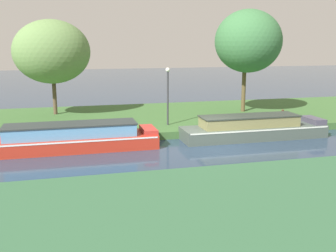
{
  "coord_description": "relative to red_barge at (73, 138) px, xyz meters",
  "views": [
    {
      "loc": [
        -6.71,
        -17.61,
        4.98
      ],
      "look_at": [
        -1.93,
        1.2,
        0.9
      ],
      "focal_mm": 42.57,
      "sensor_mm": 36.0,
      "label": 1
    }
  ],
  "objects": [
    {
      "name": "riverbank_near",
      "position": [
        6.57,
        -10.2,
        -0.35
      ],
      "size": [
        72.0,
        10.0,
        0.4
      ],
      "primitive_type": "cube",
      "color": "#305C3B",
      "rests_on": "ground_plane"
    },
    {
      "name": "willow_tree_left",
      "position": [
        -0.96,
        7.25,
        3.86
      ],
      "size": [
        4.73,
        3.96,
        5.99
      ],
      "color": "brown",
      "rests_on": "riverbank_far"
    },
    {
      "name": "lamp_post",
      "position": [
        5.29,
        2.63,
        1.85
      ],
      "size": [
        0.24,
        0.24,
        3.22
      ],
      "color": "#333338",
      "rests_on": "riverbank_far"
    },
    {
      "name": "ground_plane",
      "position": [
        6.57,
        -1.2,
        -0.55
      ],
      "size": [
        120.0,
        120.0,
        0.0
      ],
      "primitive_type": "plane",
      "color": "#26384D"
    },
    {
      "name": "riverbank_far",
      "position": [
        6.57,
        5.8,
        -0.35
      ],
      "size": [
        72.0,
        10.0,
        0.4
      ],
      "primitive_type": "cube",
      "color": "#3A6330",
      "rests_on": "ground_plane"
    },
    {
      "name": "slate_narrowboat",
      "position": [
        9.31,
        0.0,
        -0.02
      ],
      "size": [
        7.76,
        1.89,
        1.24
      ],
      "color": "#45524A",
      "rests_on": "ground_plane"
    },
    {
      "name": "willow_tree_centre",
      "position": [
        11.35,
        5.38,
        4.5
      ],
      "size": [
        4.31,
        4.38,
        6.68
      ],
      "color": "brown",
      "rests_on": "riverbank_far"
    },
    {
      "name": "mooring_post_near",
      "position": [
        11.87,
        1.53,
        0.23
      ],
      "size": [
        0.14,
        0.14,
        0.77
      ],
      "primitive_type": "cylinder",
      "color": "#513020",
      "rests_on": "riverbank_far"
    },
    {
      "name": "red_barge",
      "position": [
        0.0,
        0.0,
        0.0
      ],
      "size": [
        8.02,
        2.02,
        1.26
      ],
      "color": "#AF2C1C",
      "rests_on": "ground_plane"
    }
  ]
}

